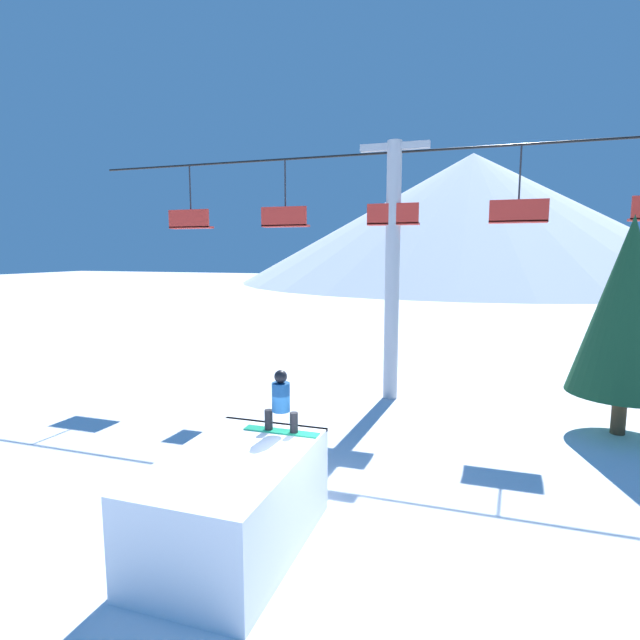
% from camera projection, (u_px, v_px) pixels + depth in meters
% --- Properties ---
extents(ground_plane, '(220.00, 220.00, 0.00)m').
position_uv_depth(ground_plane, '(315.00, 548.00, 9.02)').
color(ground_plane, white).
extents(mountain_ridge, '(83.27, 83.27, 23.08)m').
position_uv_depth(mountain_ridge, '(471.00, 218.00, 91.11)').
color(mountain_ridge, silver).
rests_on(mountain_ridge, ground_plane).
extents(snow_ramp, '(2.31, 3.81, 1.74)m').
position_uv_depth(snow_ramp, '(234.00, 503.00, 8.88)').
color(snow_ramp, white).
rests_on(snow_ramp, ground_plane).
extents(snowboarder, '(1.55, 0.36, 1.27)m').
position_uv_depth(snowboarder, '(281.00, 402.00, 9.88)').
color(snowboarder, '#1E9E6B').
rests_on(snowboarder, snow_ramp).
extents(chairlift, '(24.00, 0.51, 9.13)m').
position_uv_depth(chairlift, '(393.00, 250.00, 17.61)').
color(chairlift, '#B2B2B7').
rests_on(chairlift, ground_plane).
extents(pine_tree_near, '(3.02, 3.02, 6.37)m').
position_uv_depth(pine_tree_near, '(628.00, 306.00, 14.21)').
color(pine_tree_near, '#4C3823').
rests_on(pine_tree_near, ground_plane).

